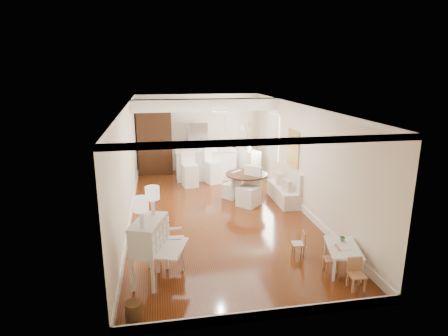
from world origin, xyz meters
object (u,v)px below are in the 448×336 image
object	(u,v)px
wicker_basket	(134,310)
breakfast_counter	(206,165)
fridge	(208,147)
sideboard	(248,163)
bar_stool_right	(213,166)
dining_table	(246,187)
slip_chair_far	(231,184)
secretary_bureau	(150,251)
pantry_cabinet	(155,142)
kids_chair_a	(331,259)
kids_chair_c	(357,274)
gustavian_armchair	(170,242)
kids_chair_b	(298,243)
kids_table	(342,258)
bar_stool_left	(190,169)
slip_chair_near	(248,187)

from	to	relation	value
wicker_basket	breakfast_counter	distance (m)	7.48
fridge	sideboard	distance (m)	1.63
bar_stool_right	dining_table	bearing A→B (deg)	-91.07
slip_chair_far	breakfast_counter	xyz separation A→B (m)	(-0.48, 2.04, 0.09)
secretary_bureau	pantry_cabinet	bearing A→B (deg)	107.68
wicker_basket	bar_stool_right	distance (m)	7.09
bar_stool_right	wicker_basket	bearing A→B (deg)	-129.06
dining_table	slip_chair_far	bearing A→B (deg)	139.94
kids_chair_a	pantry_cabinet	bearing A→B (deg)	-148.05
kids_chair_c	breakfast_counter	size ratio (longest dim) A/B	0.27
gustavian_armchair	breakfast_counter	xyz separation A→B (m)	(1.43, 5.70, 0.02)
bar_stool_right	sideboard	size ratio (longest dim) A/B	1.19
breakfast_counter	sideboard	world-z (taller)	breakfast_counter
kids_chair_b	wicker_basket	bearing A→B (deg)	-57.68
kids_chair_a	pantry_cabinet	xyz separation A→B (m)	(-3.21, 7.51, 0.89)
kids_table	fridge	bearing A→B (deg)	101.77
breakfast_counter	wicker_basket	bearing A→B (deg)	-105.90
kids_table	kids_chair_a	bearing A→B (deg)	-176.11
gustavian_armchair	sideboard	size ratio (longest dim) A/B	1.00
kids_chair_c	sideboard	world-z (taller)	sideboard
bar_stool_left	wicker_basket	bearing A→B (deg)	-113.09
dining_table	slip_chair_near	distance (m)	0.42
pantry_cabinet	fridge	size ratio (longest dim) A/B	1.28
gustavian_armchair	wicker_basket	xyz separation A→B (m)	(-0.62, -1.48, -0.36)
kids_table	slip_chair_far	xyz separation A→B (m)	(-1.28, 4.37, 0.18)
breakfast_counter	sideboard	distance (m)	1.51
bar_stool_right	sideboard	distance (m)	1.46
kids_chair_b	pantry_cabinet	world-z (taller)	pantry_cabinet
secretary_bureau	dining_table	xyz separation A→B (m)	(2.66, 3.77, -0.17)
dining_table	bar_stool_left	xyz separation A→B (m)	(-1.47, 1.63, 0.17)
kids_table	slip_chair_far	world-z (taller)	slip_chair_far
pantry_cabinet	wicker_basket	bearing A→B (deg)	-92.40
gustavian_armchair	bar_stool_left	world-z (taller)	bar_stool_left
kids_table	secretary_bureau	bearing A→B (deg)	175.51
gustavian_armchair	kids_chair_a	bearing A→B (deg)	-99.81
kids_chair_c	slip_chair_far	size ratio (longest dim) A/B	0.66
kids_chair_c	dining_table	world-z (taller)	dining_table
sideboard	slip_chair_near	bearing A→B (deg)	-125.33
wicker_basket	bar_stool_right	size ratio (longest dim) A/B	0.23
bar_stool_right	pantry_cabinet	xyz separation A→B (m)	(-1.88, 1.55, 0.57)
kids_chair_c	dining_table	xyz separation A→B (m)	(-0.83, 4.70, 0.12)
breakfast_counter	dining_table	bearing A→B (deg)	-70.00
secretary_bureau	bar_stool_right	distance (m)	6.00
gustavian_armchair	kids_chair_b	size ratio (longest dim) A/B	1.94
wicker_basket	kids_table	distance (m)	3.88
dining_table	breakfast_counter	world-z (taller)	breakfast_counter
kids_chair_a	dining_table	world-z (taller)	dining_table
dining_table	fridge	size ratio (longest dim) A/B	0.66
kids_chair_b	slip_chair_near	bearing A→B (deg)	-166.15
dining_table	pantry_cabinet	bearing A→B (deg)	126.65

